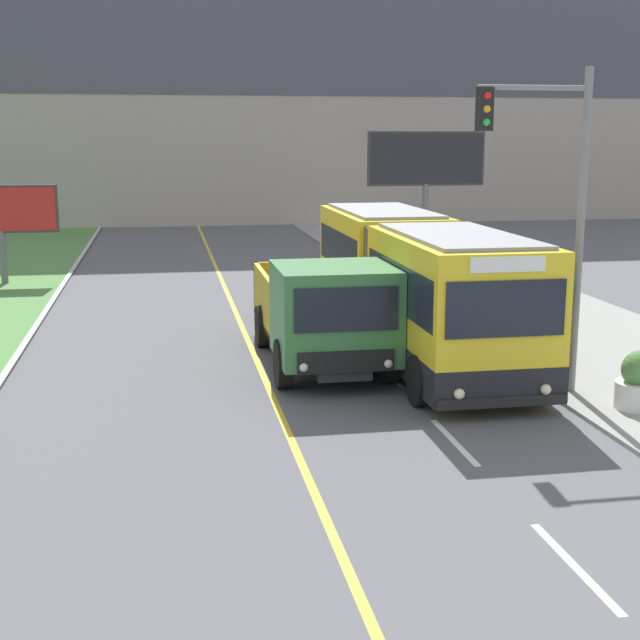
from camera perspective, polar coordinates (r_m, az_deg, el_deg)
apartment_block_background at (r=56.92m, az=-8.29°, el=17.13°), size 80.00×8.04×21.37m
city_bus at (r=21.92m, az=6.06°, el=2.33°), size 2.72×11.98×3.18m
dump_truck at (r=19.58m, az=0.44°, el=0.27°), size 2.55×6.63×2.51m
traffic_light_mast at (r=17.94m, az=14.69°, el=7.87°), size 2.28×0.32×6.45m
billboard_large at (r=36.85m, az=6.81°, el=9.91°), size 4.85×0.24×5.36m
billboard_small at (r=33.35m, az=-19.79°, el=6.48°), size 3.95×0.24×3.49m
planter_round_near at (r=17.93m, az=19.79°, el=-3.81°), size 0.91×0.91×1.12m
planter_round_second at (r=22.51m, az=13.23°, el=-0.27°), size 1.02×1.02×1.21m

